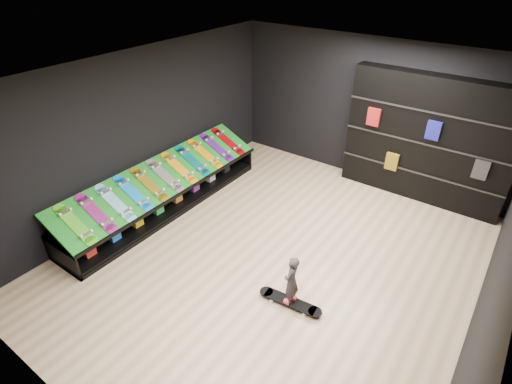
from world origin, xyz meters
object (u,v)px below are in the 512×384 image
Objects in this scene: display_rack at (166,196)px; floor_skateboard at (290,303)px; back_shelving at (427,141)px; child at (291,289)px.

floor_skateboard is (3.34, -0.75, -0.21)m from display_rack.
display_rack is at bearing -139.47° from back_shelving.
back_shelving is 4.28m from floor_skateboard.
child reaches higher than floor_skateboard.
back_shelving is 6.47× the size of child.
display_rack reaches higher than floor_skateboard.
floor_skateboard is (-0.54, -4.07, -1.21)m from back_shelving.
floor_skateboard is at bearing 0.00° from child.
back_shelving reaches higher than floor_skateboard.
back_shelving is at bearing 40.53° from display_rack.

